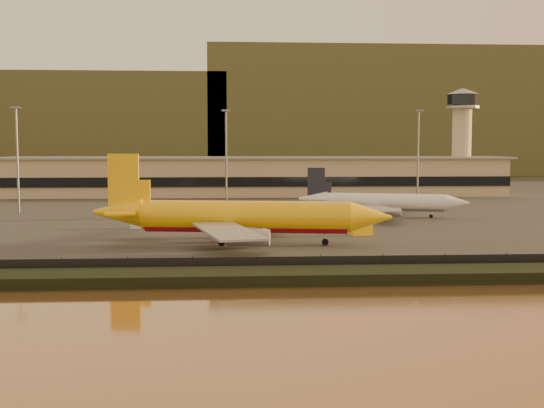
{
  "coord_description": "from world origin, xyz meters",
  "views": [
    {
      "loc": [
        -9.58,
        -97.18,
        16.18
      ],
      "look_at": [
        -2.5,
        12.0,
        6.91
      ],
      "focal_mm": 45.0,
      "sensor_mm": 36.0,
      "label": 1
    }
  ],
  "objects": [
    {
      "name": "gse_vehicle_white",
      "position": [
        -26.5,
        36.36,
        1.12
      ],
      "size": [
        4.19,
        2.07,
        1.84
      ],
      "primitive_type": "cube",
      "rotation": [
        0.0,
        0.0,
        -0.06
      ],
      "color": "white",
      "rests_on": "tarmac"
    },
    {
      "name": "ground",
      "position": [
        0.0,
        0.0,
        0.0
      ],
      "size": [
        900.0,
        900.0,
        0.0
      ],
      "primitive_type": "plane",
      "color": "black",
      "rests_on": "ground"
    },
    {
      "name": "perimeter_fence",
      "position": [
        0.0,
        -13.0,
        1.3
      ],
      "size": [
        300.0,
        0.05,
        2.2
      ],
      "primitive_type": "cube",
      "color": "black",
      "rests_on": "tarmac"
    },
    {
      "name": "tarmac",
      "position": [
        0.0,
        95.0,
        0.1
      ],
      "size": [
        320.0,
        220.0,
        0.2
      ],
      "primitive_type": "cube",
      "color": "#2D2D2D",
      "rests_on": "ground"
    },
    {
      "name": "distant_hills",
      "position": [
        -20.74,
        340.0,
        31.39
      ],
      "size": [
        470.0,
        160.0,
        70.0
      ],
      "color": "brown",
      "rests_on": "ground"
    },
    {
      "name": "white_narrowbody_jet",
      "position": [
        25.36,
        54.79,
        3.51
      ],
      "size": [
        37.82,
        36.03,
        11.08
      ],
      "rotation": [
        0.0,
        0.0,
        -0.3
      ],
      "color": "white",
      "rests_on": "tarmac"
    },
    {
      "name": "apron_light_masts",
      "position": [
        15.0,
        75.0,
        15.7
      ],
      "size": [
        152.2,
        12.2,
        25.4
      ],
      "color": "slate",
      "rests_on": "tarmac"
    },
    {
      "name": "gse_vehicle_yellow",
      "position": [
        14.33,
        23.32,
        1.07
      ],
      "size": [
        4.12,
        2.49,
        1.73
      ],
      "primitive_type": "cube",
      "rotation": [
        0.0,
        0.0,
        0.21
      ],
      "color": "yellow",
      "rests_on": "tarmac"
    },
    {
      "name": "control_tower",
      "position": [
        70.0,
        131.0,
        21.66
      ],
      "size": [
        11.2,
        11.2,
        35.5
      ],
      "color": "tan",
      "rests_on": "tarmac"
    },
    {
      "name": "dhl_cargo_jet",
      "position": [
        -7.64,
        13.57,
        4.61
      ],
      "size": [
        49.41,
        47.85,
        14.78
      ],
      "rotation": [
        0.0,
        0.0,
        -0.16
      ],
      "color": "yellow",
      "rests_on": "tarmac"
    },
    {
      "name": "terminal_building",
      "position": [
        -14.52,
        125.55,
        6.25
      ],
      "size": [
        202.0,
        25.0,
        12.6
      ],
      "color": "tan",
      "rests_on": "tarmac"
    },
    {
      "name": "embankment",
      "position": [
        0.0,
        -17.0,
        0.7
      ],
      "size": [
        320.0,
        7.0,
        1.4
      ],
      "primitive_type": "cube",
      "color": "black",
      "rests_on": "ground"
    }
  ]
}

